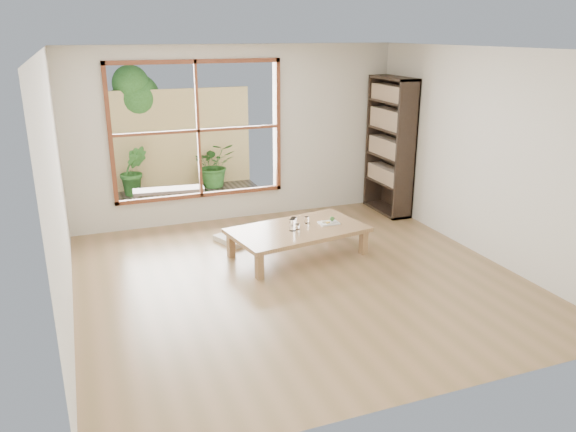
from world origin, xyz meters
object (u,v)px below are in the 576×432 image
Objects in this scene: food_tray at (329,222)px; garden_bench at (169,192)px; bookshelf at (390,146)px; low_table at (298,231)px.

food_tray is 0.23× the size of garden_bench.
garden_bench is (-3.29, 1.23, -0.74)m from bookshelf.
low_table is 2.51m from bookshelf.
garden_bench is (-1.70, 2.44, -0.07)m from food_tray.
food_tray is at bearing -49.77° from garden_bench.
food_tray reaches higher than low_table.
garden_bench is at bearing 106.92° from low_table.
food_tray is (0.46, 0.03, 0.06)m from low_table.
bookshelf is 8.20× the size of food_tray.
low_table is at bearing -148.67° from bookshelf.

